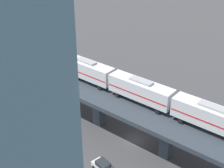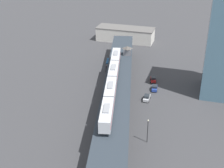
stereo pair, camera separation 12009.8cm
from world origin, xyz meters
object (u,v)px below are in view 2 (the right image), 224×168
at_px(street_car_red, 153,79).
at_px(signal_hut, 127,50).
at_px(street_car_blue, 155,88).
at_px(warehouse_building, 125,34).
at_px(subway_train, 112,81).
at_px(delivery_truck, 109,65).
at_px(street_lamp, 148,129).
at_px(street_car_silver, 147,98).

bearing_deg(street_car_red, signal_hut, 156.16).
xyz_separation_m(signal_hut, street_car_blue, (13.00, -11.88, -8.34)).
relative_size(street_car_blue, warehouse_building, 0.16).
distance_m(street_car_blue, warehouse_building, 55.07).
height_order(street_car_blue, warehouse_building, warehouse_building).
distance_m(signal_hut, street_car_red, 14.94).
height_order(subway_train, street_car_red, subway_train).
distance_m(subway_train, warehouse_building, 68.43).
bearing_deg(delivery_truck, street_lamp, -61.29).
distance_m(subway_train, street_lamp, 19.79).
relative_size(delivery_truck, street_lamp, 1.08).
bearing_deg(street_car_red, street_lamp, -82.53).
bearing_deg(warehouse_building, delivery_truck, -85.73).
xyz_separation_m(signal_hut, street_car_silver, (11.75, -19.70, -8.34)).
xyz_separation_m(street_car_blue, warehouse_building, (-23.46, 49.76, 2.47)).
height_order(street_car_red, street_lamp, street_lamp).
bearing_deg(subway_train, street_car_red, 69.99).
distance_m(signal_hut, street_car_silver, 24.41).
distance_m(delivery_truck, warehouse_building, 36.36).
relative_size(street_car_blue, delivery_truck, 0.61).
relative_size(signal_hut, street_lamp, 0.55).
xyz_separation_m(delivery_truck, street_lamp, (23.96, -43.74, 2.35)).
distance_m(subway_train, street_car_silver, 15.86).
distance_m(street_car_silver, street_lamp, 23.04).
bearing_deg(street_car_red, street_car_silver, -88.42).
bearing_deg(subway_train, street_car_blue, 58.73).
distance_m(street_car_silver, warehouse_building, 61.77).
distance_m(signal_hut, warehouse_building, 39.74).
relative_size(street_car_red, street_car_blue, 1.02).
xyz_separation_m(street_car_red, warehouse_building, (-21.81, 42.89, 2.47)).
bearing_deg(street_car_blue, street_lamp, -83.95).
relative_size(street_car_blue, street_car_silver, 1.04).
relative_size(street_car_blue, street_lamp, 0.66).
bearing_deg(street_car_silver, delivery_truck, 132.40).
xyz_separation_m(street_car_blue, street_lamp, (3.20, -30.21, 3.17)).
bearing_deg(signal_hut, street_car_red, -23.84).
height_order(street_car_red, street_car_blue, same).
xyz_separation_m(street_car_red, street_car_blue, (1.66, -6.86, 0.00)).
bearing_deg(street_car_blue, street_car_red, 103.56).
distance_m(street_car_silver, delivery_truck, 28.94).
distance_m(subway_train, delivery_truck, 33.37).
height_order(signal_hut, delivery_truck, signal_hut).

